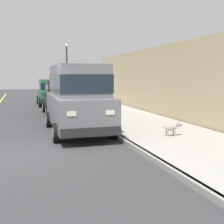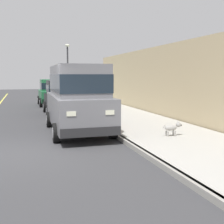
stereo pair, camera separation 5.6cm
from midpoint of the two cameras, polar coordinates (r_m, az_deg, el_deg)
The scene contains 10 objects.
ground_plane at distance 8.66m, azimuth -17.31°, elevation -7.56°, with size 80.00×80.00×0.00m, color #38383A.
curb at distance 9.19m, azimuth 3.16°, elevation -5.95°, with size 0.16×64.00×0.14m, color gray.
sidewalk at distance 9.94m, azimuth 12.98°, elevation -5.12°, with size 3.60×64.00×0.14m, color #A8A59E.
car_grey_van at distance 11.02m, azimuth -6.68°, elevation 3.17°, with size 2.18×4.92×2.52m.
car_black_hatchback at distance 16.62m, azimuth -9.71°, elevation 2.99°, with size 1.96×3.80×1.88m.
car_green_hatchback at distance 21.74m, azimuth -11.65°, elevation 3.89°, with size 1.96×3.80×1.88m.
dog_grey at distance 9.94m, azimuth 11.93°, elevation -2.98°, with size 0.76×0.22×0.49m.
fire_hydrant at distance 11.63m, azimuth 0.89°, elevation -1.13°, with size 0.34×0.24×0.72m.
street_lamp at distance 23.06m, azimuth -8.60°, elevation 8.94°, with size 0.36×0.36×4.42m.
building_facade at distance 16.03m, azimuth 8.86°, elevation 5.91°, with size 0.50×20.00×3.66m, color tan.
Camera 2 is at (0.11, -8.40, 2.15)m, focal length 46.66 mm.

